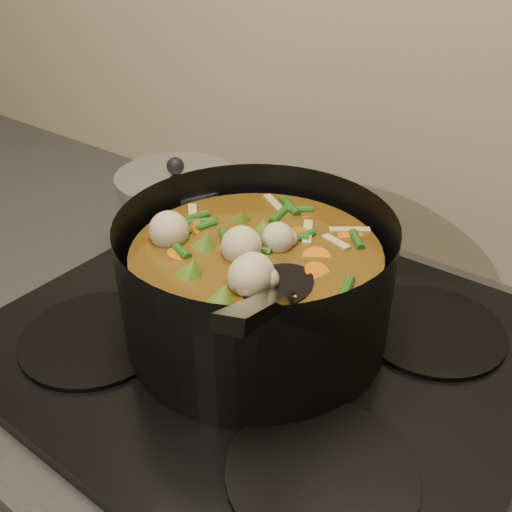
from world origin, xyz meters
The scene contains 3 objects.
stovetop centered at (0.00, 1.93, 0.92)m, with size 0.62×0.54×0.03m.
stockpot centered at (-0.01, 1.93, 1.00)m, with size 0.37×0.42×0.23m.
saucepan centered at (-0.23, 2.03, 0.99)m, with size 0.18×0.18×0.14m.
Camera 1 is at (0.32, 1.49, 1.38)m, focal length 40.00 mm.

